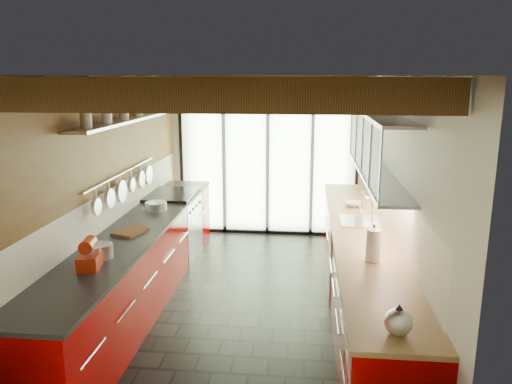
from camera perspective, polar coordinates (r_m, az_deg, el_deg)
ground at (r=5.98m, az=-0.85°, el=-12.61°), size 5.50×5.50×0.00m
room_shell at (r=5.47m, az=-0.91°, el=3.18°), size 5.50×5.50×5.50m
ceiling_beams at (r=5.77m, az=-0.49°, el=11.77°), size 3.14×5.06×4.90m
glass_door at (r=8.13m, az=1.35°, el=6.48°), size 2.95×0.10×2.90m
left_counter at (r=6.07m, az=-13.02°, el=-7.83°), size 0.68×5.00×0.92m
range_stove at (r=7.38m, az=-9.42°, el=-3.82°), size 0.66×0.90×0.97m
right_counter at (r=5.80m, az=11.89°, el=-8.80°), size 0.68×5.00×0.92m
sink_assembly at (r=6.02m, az=11.86°, el=-2.97°), size 0.45×0.52×0.43m
upper_cabinets_right at (r=5.76m, az=13.79°, el=5.28°), size 0.34×3.00×3.00m
left_wall_fixtures at (r=6.04m, az=-14.66°, el=5.13°), size 0.28×2.60×0.96m
stand_mixer at (r=4.74m, az=-18.41°, el=-6.89°), size 0.23×0.34×0.28m
pot_large at (r=4.95m, az=-17.26°, el=-6.45°), size 0.26×0.26×0.14m
pot_small at (r=6.51m, az=-11.36°, el=-1.59°), size 0.33×0.33×0.11m
cutting_board at (r=5.65m, az=-14.19°, el=-4.40°), size 0.35×0.42×0.03m
kettle at (r=3.54m, az=15.97°, el=-13.93°), size 0.21×0.24×0.22m
paper_towel at (r=4.75m, az=13.26°, el=-5.98°), size 0.17×0.17×0.36m
soap_bottle at (r=5.97m, az=11.75°, el=-2.50°), size 0.11×0.11×0.20m
bowl at (r=6.70m, az=11.11°, el=-1.38°), size 0.24×0.24×0.06m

